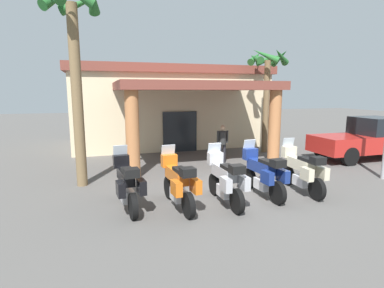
# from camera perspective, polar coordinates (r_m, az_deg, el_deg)

# --- Properties ---
(ground_plane) EXTENTS (80.00, 80.00, 0.00)m
(ground_plane) POSITION_cam_1_polar(r_m,az_deg,el_deg) (9.99, 7.19, -8.59)
(ground_plane) COLOR #514F4C
(motel_building) EXTENTS (11.29, 11.01, 4.52)m
(motel_building) POSITION_cam_1_polar(r_m,az_deg,el_deg) (18.59, -4.53, 7.21)
(motel_building) COLOR beige
(motel_building) RESTS_ON ground_plane
(motorcycle_black) EXTENTS (0.76, 2.21, 1.61)m
(motorcycle_black) POSITION_cam_1_polar(r_m,az_deg,el_deg) (8.44, -12.04, -7.22)
(motorcycle_black) COLOR black
(motorcycle_black) RESTS_ON ground_plane
(motorcycle_orange) EXTENTS (0.75, 2.21, 1.61)m
(motorcycle_orange) POSITION_cam_1_polar(r_m,az_deg,el_deg) (8.33, -2.57, -7.24)
(motorcycle_orange) COLOR black
(motorcycle_orange) RESTS_ON ground_plane
(motorcycle_silver) EXTENTS (0.71, 2.21, 1.61)m
(motorcycle_silver) POSITION_cam_1_polar(r_m,az_deg,el_deg) (8.66, 6.26, -6.62)
(motorcycle_silver) COLOR black
(motorcycle_silver) RESTS_ON ground_plane
(motorcycle_blue) EXTENTS (0.73, 2.21, 1.61)m
(motorcycle_blue) POSITION_cam_1_polar(r_m,az_deg,el_deg) (9.49, 13.12, -5.37)
(motorcycle_blue) COLOR black
(motorcycle_blue) RESTS_ON ground_plane
(motorcycle_cream) EXTENTS (0.71, 2.21, 1.61)m
(motorcycle_cream) POSITION_cam_1_polar(r_m,az_deg,el_deg) (10.17, 19.83, -4.67)
(motorcycle_cream) COLOR black
(motorcycle_cream) RESTS_ON ground_plane
(pedestrian) EXTENTS (0.53, 0.32, 1.67)m
(pedestrian) POSITION_cam_1_polar(r_m,az_deg,el_deg) (13.55, 5.69, 0.52)
(pedestrian) COLOR black
(pedestrian) RESTS_ON ground_plane
(pickup_truck_red) EXTENTS (5.22, 2.00, 1.95)m
(pickup_truck_red) POSITION_cam_1_polar(r_m,az_deg,el_deg) (16.47, 29.97, 0.79)
(pickup_truck_red) COLOR black
(pickup_truck_red) RESTS_ON ground_plane
(palm_tree_roadside) EXTENTS (1.88, 1.98, 6.56)m
(palm_tree_roadside) POSITION_cam_1_polar(r_m,az_deg,el_deg) (10.74, -21.17, 16.91)
(palm_tree_roadside) COLOR brown
(palm_tree_roadside) RESTS_ON ground_plane
(palm_tree_near_portico) EXTENTS (2.11, 2.17, 5.29)m
(palm_tree_near_portico) POSITION_cam_1_polar(r_m,az_deg,el_deg) (16.26, 13.80, 12.81)
(palm_tree_near_portico) COLOR brown
(palm_tree_near_portico) RESTS_ON ground_plane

